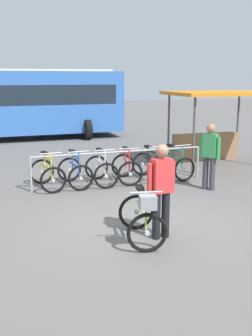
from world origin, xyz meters
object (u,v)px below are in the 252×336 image
at_px(racked_bike_red, 127,168).
at_px(pedestrian_with_backpack, 210,152).
at_px(racked_bike_yellow, 47,174).
at_px(racked_bike_blue, 75,172).
at_px(racked_bike_teal, 174,164).
at_px(person_with_featured_bike, 161,187).
at_px(market_stall, 213,120).
at_px(racked_bike_white, 101,170).
at_px(featured_bicycle, 142,217).
at_px(racked_bike_black, 151,166).
at_px(bus_distant, 8,100).

bearing_deg(racked_bike_red, pedestrian_with_backpack, -37.94).
xyz_separation_m(racked_bike_yellow, racked_bike_blue, (0.70, 0.03, 0.00)).
bearing_deg(racked_bike_red, racked_bike_teal, 2.14).
bearing_deg(person_with_featured_bike, market_stall, 53.94).
relative_size(racked_bike_blue, racked_bike_white, 1.05).
distance_m(racked_bike_blue, featured_bicycle, 3.93).
xyz_separation_m(racked_bike_black, bus_distant, (-3.48, 8.69, 1.37)).
xyz_separation_m(featured_bicycle, market_stall, (4.36, 5.57, 0.95)).
bearing_deg(bus_distant, pedestrian_with_backpack, -65.88).
xyz_separation_m(featured_bicycle, person_with_featured_bike, (0.37, 0.08, 0.46)).
distance_m(racked_bike_yellow, racked_bike_black, 2.80).
xyz_separation_m(racked_bike_red, bus_distant, (-2.78, 8.72, 1.37)).
bearing_deg(person_with_featured_bike, racked_bike_white, 91.83).
bearing_deg(racked_bike_blue, racked_bike_white, 2.14).
distance_m(racked_bike_yellow, racked_bike_white, 1.40).
relative_size(racked_bike_white, racked_bike_teal, 0.95).
bearing_deg(racked_bike_blue, person_with_featured_bike, -77.86).
height_order(racked_bike_white, pedestrian_with_backpack, pedestrian_with_backpack).
xyz_separation_m(person_with_featured_bike, market_stall, (3.99, 5.48, 0.49)).
height_order(featured_bicycle, pedestrian_with_backpack, pedestrian_with_backpack).
distance_m(featured_bicycle, person_with_featured_bike, 0.60).
distance_m(racked_bike_red, market_stall, 3.91).
distance_m(racked_bike_red, person_with_featured_bike, 3.95).
bearing_deg(racked_bike_red, racked_bike_yellow, -177.86).
relative_size(racked_bike_blue, racked_bike_red, 1.01).
bearing_deg(racked_bike_teal, featured_bicycle, -120.29).
bearing_deg(racked_bike_red, racked_bike_blue, -177.86).
relative_size(person_with_featured_bike, market_stall, 0.53).
bearing_deg(racked_bike_yellow, person_with_featured_bike, -68.15).
xyz_separation_m(racked_bike_red, person_with_featured_bike, (-0.58, -3.87, 0.54)).
bearing_deg(pedestrian_with_backpack, racked_bike_yellow, 161.67).
relative_size(person_with_featured_bike, pedestrian_with_backpack, 1.00).
xyz_separation_m(racked_bike_blue, racked_bike_white, (0.70, 0.03, 0.00)).
height_order(pedestrian_with_backpack, market_stall, market_stall).
xyz_separation_m(pedestrian_with_backpack, bus_distant, (-4.51, 10.06, 0.80)).
bearing_deg(racked_bike_white, racked_bike_blue, -177.86).
distance_m(racked_bike_red, pedestrian_with_backpack, 2.26).
height_order(racked_bike_yellow, featured_bicycle, same).
bearing_deg(pedestrian_with_backpack, racked_bike_teal, 103.15).
relative_size(racked_bike_black, racked_bike_teal, 0.99).
bearing_deg(racked_bike_blue, racked_bike_teal, 2.14).
bearing_deg(racked_bike_teal, racked_bike_black, -177.86).
xyz_separation_m(featured_bicycle, bus_distant, (-1.84, 12.68, 1.30)).
bearing_deg(pedestrian_with_backpack, racked_bike_white, 151.45).
distance_m(racked_bike_black, market_stall, 3.30).
bearing_deg(racked_bike_yellow, racked_bike_teal, 2.14).
relative_size(racked_bike_black, pedestrian_with_backpack, 0.71).
distance_m(racked_bike_blue, racked_bike_red, 1.40).
distance_m(racked_bike_yellow, pedestrian_with_backpack, 4.07).
relative_size(racked_bike_teal, featured_bicycle, 0.96).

